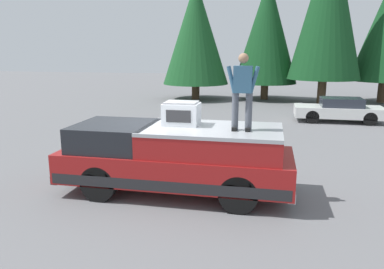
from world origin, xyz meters
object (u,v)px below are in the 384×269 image
person_on_truck_bed (243,90)px  parked_car_white (339,110)px  pickup_truck (176,158)px  compressor_unit (182,113)px

person_on_truck_bed → parked_car_white: bearing=-20.0°
pickup_truck → person_on_truck_bed: (-0.15, -1.56, 1.68)m
pickup_truck → compressor_unit: (0.19, -0.10, 1.05)m
compressor_unit → person_on_truck_bed: (-0.34, -1.45, 0.62)m
person_on_truck_bed → parked_car_white: (10.66, -3.89, -1.97)m
compressor_unit → person_on_truck_bed: 1.62m
parked_car_white → compressor_unit: bearing=152.7°
pickup_truck → parked_car_white: pickup_truck is taller
compressor_unit → parked_car_white: compressor_unit is taller
pickup_truck → parked_car_white: (10.51, -5.44, -0.29)m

